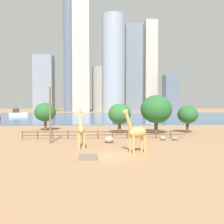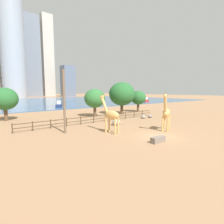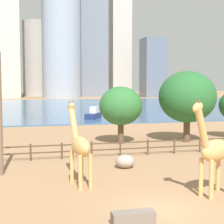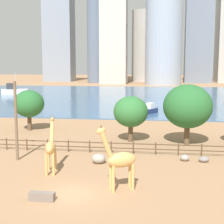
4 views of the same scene
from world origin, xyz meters
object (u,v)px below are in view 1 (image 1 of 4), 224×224
tree_left_large (156,109)px  boat_barge (118,120)px  feeding_trough (88,157)px  utility_pole (50,115)px  tree_left_small (188,115)px  boulder_near_fence (175,138)px  tree_right_tall (120,114)px  boulder_small (109,140)px  boat_tug (18,114)px  tree_center_broad (45,112)px  giraffe_tall (81,130)px  boulder_by_pole (163,138)px  giraffe_companion (136,132)px

tree_left_large → boat_barge: size_ratio=1.54×
feeding_trough → tree_left_large: bearing=58.4°
utility_pole → tree_left_small: utility_pole is taller
boulder_near_fence → tree_right_tall: (-7.81, 7.99, 3.43)m
tree_left_small → feeding_trough: bearing=-132.2°
boulder_small → feeding_trough: 9.85m
tree_left_small → boat_tug: bearing=132.2°
tree_center_broad → giraffe_tall: bearing=-63.8°
feeding_trough → boulder_small: bearing=76.1°
boulder_by_pole → tree_center_broad: tree_center_broad is taller
boat_tug → boulder_near_fence: bearing=-75.1°
tree_center_broad → tree_left_small: bearing=-10.3°
boulder_small → tree_center_broad: bearing=130.1°
tree_left_large → tree_left_small: bearing=8.9°
giraffe_companion → boulder_by_pole: giraffe_companion is taller
boulder_by_pole → boat_barge: boat_barge is taller
tree_left_large → boat_tug: 77.60m
giraffe_companion → tree_center_broad: tree_center_broad is taller
utility_pole → tree_right_tall: size_ratio=1.39×
boulder_small → boat_barge: 33.61m
boulder_by_pole → boat_barge: size_ratio=0.20×
boulder_small → tree_right_tall: (2.31, 9.71, 3.24)m
boat_barge → tree_center_broad: bearing=-14.1°
giraffe_tall → tree_right_tall: 14.42m
utility_pole → tree_right_tall: 14.30m
boulder_small → tree_left_small: size_ratio=0.26×
giraffe_companion → boulder_near_fence: (7.32, 8.60, -2.11)m
tree_center_broad → tree_right_tall: (15.05, -5.40, -0.14)m
boulder_near_fence → tree_left_large: 8.54m
giraffe_tall → utility_pole: size_ratio=0.62×
boat_tug → boat_barge: bearing=-61.2°
tree_left_small → boulder_by_pole: bearing=-131.2°
boulder_small → tree_left_large: bearing=44.9°
giraffe_tall → boulder_near_fence: (13.78, 5.06, -2.02)m
feeding_trough → tree_left_large: 22.24m
boulder_by_pole → tree_center_broad: bearing=147.9°
utility_pole → boulder_small: utility_pole is taller
utility_pole → boulder_near_fence: utility_pole is taller
giraffe_tall → boulder_near_fence: bearing=-80.5°
boat_tug → tree_left_small: bearing=-68.6°
boulder_near_fence → boat_barge: size_ratio=0.22×
feeding_trough → tree_right_tall: 20.12m
tree_center_broad → boat_tug: boat_tug is taller
boulder_by_pole → giraffe_companion: bearing=-122.0°
boulder_small → tree_left_small: bearing=33.1°
tree_left_small → boat_barge: bearing=116.0°
giraffe_companion → boat_barge: bearing=-118.2°
giraffe_companion → tree_left_large: 17.23m
tree_center_broad → tree_left_small: tree_center_broad is taller
boulder_near_fence → boat_barge: (-6.13, 31.65, 0.58)m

